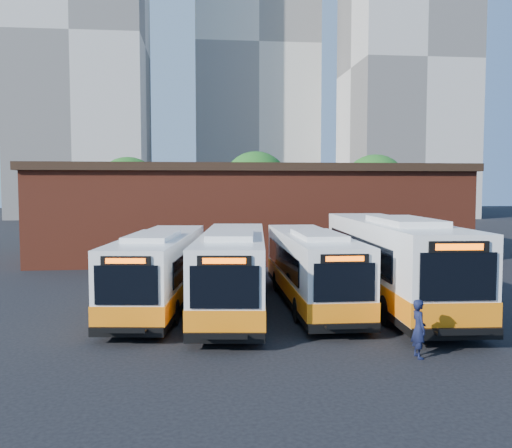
{
  "coord_description": "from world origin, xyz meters",
  "views": [
    {
      "loc": [
        -3.53,
        -18.76,
        4.96
      ],
      "look_at": [
        -1.12,
        4.21,
        3.35
      ],
      "focal_mm": 38.0,
      "sensor_mm": 36.0,
      "label": 1
    }
  ],
  "objects": [
    {
      "name": "ground",
      "position": [
        0.0,
        0.0,
        0.0
      ],
      "size": [
        220.0,
        220.0,
        0.0
      ],
      "primitive_type": "plane",
      "color": "black"
    },
    {
      "name": "bus_west",
      "position": [
        -5.15,
        3.7,
        1.43
      ],
      "size": [
        3.7,
        11.7,
        3.14
      ],
      "rotation": [
        0.0,
        0.0,
        -0.12
      ],
      "color": "white",
      "rests_on": "ground"
    },
    {
      "name": "bus_midwest",
      "position": [
        -2.19,
        2.88,
        1.48
      ],
      "size": [
        3.7,
        12.14,
        3.26
      ],
      "rotation": [
        0.0,
        0.0,
        -0.11
      ],
      "color": "white",
      "rests_on": "ground"
    },
    {
      "name": "bus_mideast",
      "position": [
        1.15,
        3.5,
        1.43
      ],
      "size": [
        2.58,
        11.6,
        3.15
      ],
      "rotation": [
        0.0,
        0.0,
        -0.01
      ],
      "color": "white",
      "rests_on": "ground"
    },
    {
      "name": "bus_east",
      "position": [
        4.54,
        3.22,
        1.69
      ],
      "size": [
        3.45,
        13.78,
        3.72
      ],
      "rotation": [
        0.0,
        0.0,
        -0.05
      ],
      "color": "white",
      "rests_on": "ground"
    },
    {
      "name": "transit_worker",
      "position": [
        2.76,
        -3.96,
        0.85
      ],
      "size": [
        0.41,
        0.62,
        1.71
      ],
      "primitive_type": "imported",
      "rotation": [
        0.0,
        0.0,
        1.57
      ],
      "color": "black",
      "rests_on": "ground"
    },
    {
      "name": "depot_building",
      "position": [
        0.0,
        20.0,
        3.26
      ],
      "size": [
        28.6,
        12.6,
        6.4
      ],
      "color": "maroon",
      "rests_on": "ground"
    },
    {
      "name": "tree_west",
      "position": [
        -10.0,
        32.0,
        4.64
      ],
      "size": [
        6.0,
        6.0,
        7.65
      ],
      "color": "#382314",
      "rests_on": "ground"
    },
    {
      "name": "tree_mid",
      "position": [
        2.0,
        34.0,
        5.08
      ],
      "size": [
        6.56,
        6.56,
        8.36
      ],
      "color": "#382314",
      "rests_on": "ground"
    },
    {
      "name": "tree_east",
      "position": [
        13.0,
        31.0,
        4.83
      ],
      "size": [
        6.24,
        6.24,
        7.96
      ],
      "color": "#382314",
      "rests_on": "ground"
    },
    {
      "name": "tower_left",
      "position": [
        -22.0,
        72.0,
        27.84
      ],
      "size": [
        20.0,
        18.0,
        56.2
      ],
      "color": "beige",
      "rests_on": "ground"
    },
    {
      "name": "tower_center",
      "position": [
        7.0,
        86.0,
        30.34
      ],
      "size": [
        22.0,
        20.0,
        61.2
      ],
      "color": "beige",
      "rests_on": "ground"
    },
    {
      "name": "tower_right",
      "position": [
        30.0,
        68.0,
        24.34
      ],
      "size": [
        18.0,
        18.0,
        49.2
      ],
      "color": "beige",
      "rests_on": "ground"
    }
  ]
}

